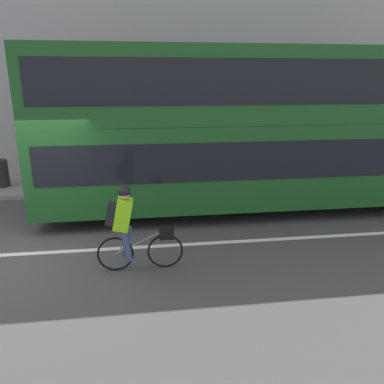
{
  "coord_description": "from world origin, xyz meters",
  "views": [
    {
      "loc": [
        2.3,
        -7.02,
        3.27
      ],
      "look_at": [
        3.32,
        0.45,
        1.0
      ],
      "focal_mm": 35.0,
      "sensor_mm": 36.0,
      "label": 1
    }
  ],
  "objects_px": {
    "cyclist_on_bike": "(130,225)",
    "street_sign_post": "(290,140)",
    "bus": "(265,124)",
    "trash_bin": "(0,173)"
  },
  "relations": [
    {
      "from": "cyclist_on_bike",
      "to": "bus",
      "type": "bearing_deg",
      "value": 41.84
    },
    {
      "from": "bus",
      "to": "street_sign_post",
      "type": "xyz_separation_m",
      "value": [
        1.78,
        2.64,
        -0.85
      ]
    },
    {
      "from": "trash_bin",
      "to": "cyclist_on_bike",
      "type": "bearing_deg",
      "value": -54.27
    },
    {
      "from": "cyclist_on_bike",
      "to": "street_sign_post",
      "type": "xyz_separation_m",
      "value": [
        5.12,
        5.63,
        0.52
      ]
    },
    {
      "from": "cyclist_on_bike",
      "to": "trash_bin",
      "type": "bearing_deg",
      "value": 125.73
    },
    {
      "from": "street_sign_post",
      "to": "cyclist_on_bike",
      "type": "bearing_deg",
      "value": -132.28
    },
    {
      "from": "cyclist_on_bike",
      "to": "street_sign_post",
      "type": "relative_size",
      "value": 0.71
    },
    {
      "from": "bus",
      "to": "street_sign_post",
      "type": "distance_m",
      "value": 3.3
    },
    {
      "from": "trash_bin",
      "to": "street_sign_post",
      "type": "distance_m",
      "value": 9.21
    },
    {
      "from": "trash_bin",
      "to": "bus",
      "type": "bearing_deg",
      "value": -19.73
    }
  ]
}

